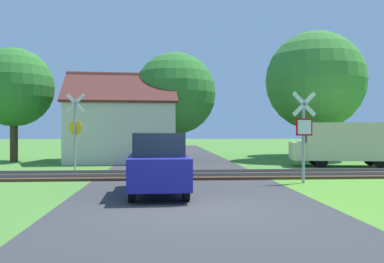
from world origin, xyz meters
The scene contains 12 objects.
ground_plane centered at (0.00, 0.00, 0.00)m, with size 160.00×160.00×0.00m, color #4C8433.
road_asphalt centered at (0.00, 2.00, 0.00)m, with size 6.62×80.00×0.01m, color #38383A.
rail_track centered at (0.00, 6.93, 0.06)m, with size 60.00×2.60×0.22m.
stop_sign_near centered at (4.19, 4.58, 1.82)m, with size 0.88×0.17×3.21m.
crossing_sign_far centered at (-4.67, 9.44, 2.01)m, with size 0.87×0.20×3.50m.
house centered at (-3.26, 15.88, 1.89)m, with size 6.79×6.67×5.32m.
tree_right centered at (8.80, 16.04, 4.94)m, with size 6.17×6.17×8.03m.
tree_far centered at (10.69, 20.62, 5.34)m, with size 5.80×5.80×8.25m.
tree_center centered at (0.03, 16.64, 4.15)m, with size 5.11×5.11×6.71m.
tree_left centered at (-9.45, 15.66, 4.37)m, with size 4.62×4.62×6.69m.
mail_truck centered at (8.47, 11.19, 1.24)m, with size 5.14×2.64×2.24m.
parked_car centered at (-0.88, 2.37, 0.89)m, with size 1.78×4.05×1.78m.
Camera 1 is at (-0.74, -10.06, 1.86)m, focal length 40.00 mm.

